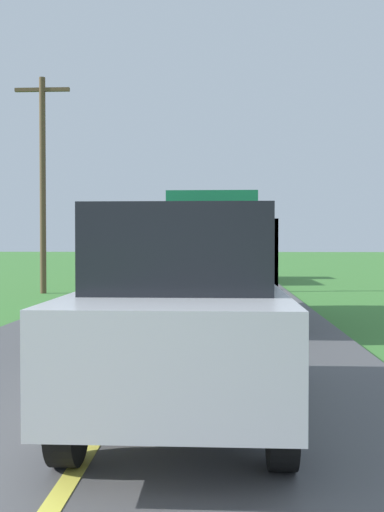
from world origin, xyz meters
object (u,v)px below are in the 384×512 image
following_car (184,310)px  banana_truck_near (210,252)px  banana_truck_far (212,247)px  utility_pole_roadside (43,178)px

following_car → banana_truck_near: bearing=89.5°
banana_truck_near → banana_truck_far: size_ratio=1.00×
following_car → banana_truck_far: bearing=90.3°
utility_pole_roadside → following_car: 15.31m
banana_truck_near → following_car: banana_truck_near is taller
banana_truck_near → banana_truck_far: bearing=90.8°
banana_truck_far → banana_truck_near: bearing=-89.2°
utility_pole_roadside → following_car: bearing=-68.3°
utility_pole_roadside → banana_truck_near: bearing=-46.8°
banana_truck_near → following_car: (-0.08, -7.99, -0.39)m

